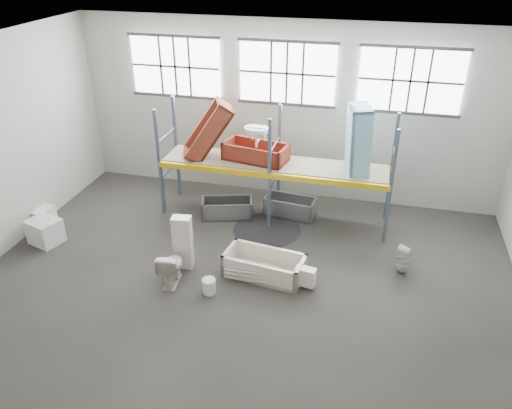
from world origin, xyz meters
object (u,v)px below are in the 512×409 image
(cistern_tall, at_px, (183,242))
(steel_tub_left, at_px, (227,208))
(bucket, at_px, (209,286))
(rust_tub_flat, at_px, (256,152))
(bathtub_beige, at_px, (264,265))
(blue_tub_upright, at_px, (358,141))
(toilet_beige, at_px, (171,267))
(steel_tub_right, at_px, (290,206))
(toilet_white, at_px, (404,260))
(carton_near, at_px, (45,231))

(cistern_tall, xyz_separation_m, steel_tub_left, (0.29, 2.51, -0.41))
(bucket, bearing_deg, rust_tub_flat, 88.30)
(cistern_tall, xyz_separation_m, bucket, (0.88, -0.80, -0.49))
(bathtub_beige, xyz_separation_m, blue_tub_upright, (1.73, 2.73, 2.13))
(blue_tub_upright, bearing_deg, rust_tub_flat, 178.32)
(toilet_beige, height_order, steel_tub_right, toilet_beige)
(bathtub_beige, height_order, steel_tub_right, bathtub_beige)
(bathtub_beige, distance_m, steel_tub_left, 2.89)
(blue_tub_upright, bearing_deg, bucket, -126.94)
(toilet_white, bearing_deg, rust_tub_flat, -96.35)
(cistern_tall, distance_m, blue_tub_upright, 4.92)
(steel_tub_right, xyz_separation_m, blue_tub_upright, (1.67, -0.19, 2.14))
(cistern_tall, relative_size, steel_tub_left, 0.96)
(toilet_white, bearing_deg, toilet_beige, -52.36)
(bucket, bearing_deg, steel_tub_left, 100.16)
(blue_tub_upright, bearing_deg, toilet_beige, -136.40)
(bathtub_beige, xyz_separation_m, cistern_tall, (-1.90, -0.11, 0.39))
(toilet_white, height_order, carton_near, toilet_white)
(cistern_tall, xyz_separation_m, toilet_white, (4.97, 0.97, -0.31))
(carton_near, bearing_deg, toilet_beige, -11.83)
(bucket, bearing_deg, cistern_tall, 137.70)
(cistern_tall, distance_m, toilet_white, 5.08)
(toilet_beige, distance_m, toilet_white, 5.27)
(bathtub_beige, bearing_deg, steel_tub_right, 96.63)
(steel_tub_right, distance_m, rust_tub_flat, 1.84)
(steel_tub_left, xyz_separation_m, bucket, (0.59, -3.31, -0.08))
(toilet_beige, relative_size, bucket, 2.39)
(toilet_beige, distance_m, carton_near, 3.81)
(cistern_tall, height_order, steel_tub_left, cistern_tall)
(toilet_white, bearing_deg, cistern_tall, -59.20)
(cistern_tall, relative_size, blue_tub_upright, 0.74)
(bathtub_beige, xyz_separation_m, bucket, (-1.02, -0.91, -0.09))
(bathtub_beige, relative_size, bucket, 5.25)
(rust_tub_flat, height_order, carton_near, rust_tub_flat)
(steel_tub_left, distance_m, bucket, 3.37)
(steel_tub_left, relative_size, steel_tub_right, 0.99)
(toilet_white, height_order, rust_tub_flat, rust_tub_flat)
(toilet_beige, height_order, cistern_tall, cistern_tall)
(bathtub_beige, distance_m, rust_tub_flat, 3.34)
(toilet_white, distance_m, bucket, 4.46)
(toilet_beige, relative_size, steel_tub_left, 0.60)
(steel_tub_left, xyz_separation_m, blue_tub_upright, (3.34, 0.33, 2.14))
(cistern_tall, bearing_deg, carton_near, 171.56)
(toilet_white, relative_size, rust_tub_flat, 0.41)
(toilet_white, relative_size, steel_tub_right, 0.50)
(bathtub_beige, bearing_deg, toilet_beige, -151.03)
(rust_tub_flat, distance_m, blue_tub_upright, 2.70)
(cistern_tall, bearing_deg, toilet_beige, -99.96)
(rust_tub_flat, relative_size, carton_near, 2.27)
(bathtub_beige, xyz_separation_m, rust_tub_flat, (-0.91, 2.81, 1.55))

